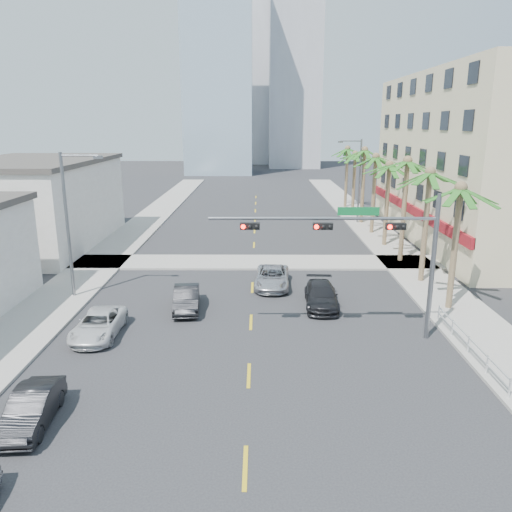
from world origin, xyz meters
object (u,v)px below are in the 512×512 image
Objects in this scene: car_lane_center at (272,277)px; car_lane_right at (321,296)px; traffic_signal_mast at (369,242)px; car_lane_left at (186,298)px; car_parked_far at (99,325)px; car_parked_mid at (32,408)px.

car_lane_center is 4.62m from car_lane_right.
traffic_signal_mast reaches higher than car_lane_center.
car_parked_far is at bearing -142.12° from car_lane_left.
car_lane_center is at bearing 55.82° from car_parked_mid.
car_lane_right is (11.96, 4.39, 0.04)m from car_parked_far.
car_lane_right is (-1.62, 4.58, -4.39)m from traffic_signal_mast.
car_lane_right is at bearing 41.32° from car_parked_mid.
car_lane_right reaches higher than car_parked_far.
traffic_signal_mast reaches higher than car_lane_right.
car_lane_right is (7.98, 0.58, -0.01)m from car_lane_left.
traffic_signal_mast reaches higher than car_lane_left.
car_parked_mid is 0.87× the size of car_parked_far.
car_lane_left is 0.87× the size of car_lane_center.
car_lane_left is 8.00m from car_lane_right.
car_parked_far is 12.74m from car_lane_right.
car_parked_far is at bearing 85.77° from car_parked_mid.
car_lane_center is (9.13, 15.84, 0.02)m from car_parked_mid.
car_lane_center is at bearing 130.52° from car_lane_right.
traffic_signal_mast is at bearing -28.45° from car_lane_left.
traffic_signal_mast is 16.19m from car_parked_mid.
traffic_signal_mast is 14.29m from car_parked_far.
car_parked_mid is 17.08m from car_lane_right.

